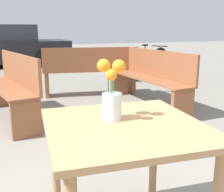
{
  "coord_description": "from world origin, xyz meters",
  "views": [
    {
      "loc": [
        -0.56,
        -1.18,
        1.16
      ],
      "look_at": [
        -0.03,
        0.08,
        0.83
      ],
      "focal_mm": 45.0,
      "sensor_mm": 36.0,
      "label": 1
    }
  ],
  "objects_px": {
    "bench_far": "(91,69)",
    "table_front": "(124,145)",
    "bench_middle": "(150,75)",
    "flower_vase": "(112,97)",
    "bench_near": "(13,85)",
    "bicycle": "(149,63)"
  },
  "relations": [
    {
      "from": "flower_vase",
      "to": "bench_middle",
      "type": "relative_size",
      "value": 0.17
    },
    {
      "from": "flower_vase",
      "to": "bench_near",
      "type": "relative_size",
      "value": 0.19
    },
    {
      "from": "bench_middle",
      "to": "bench_far",
      "type": "height_order",
      "value": "same"
    },
    {
      "from": "flower_vase",
      "to": "bicycle",
      "type": "distance_m",
      "value": 5.46
    },
    {
      "from": "bench_far",
      "to": "bench_middle",
      "type": "bearing_deg",
      "value": -58.56
    },
    {
      "from": "bicycle",
      "to": "flower_vase",
      "type": "bearing_deg",
      "value": -121.9
    },
    {
      "from": "bench_far",
      "to": "bicycle",
      "type": "xyz_separation_m",
      "value": [
        1.88,
        1.25,
        -0.1
      ]
    },
    {
      "from": "table_front",
      "to": "bench_middle",
      "type": "relative_size",
      "value": 0.46
    },
    {
      "from": "table_front",
      "to": "bench_middle",
      "type": "xyz_separation_m",
      "value": [
        1.58,
        2.47,
        -0.12
      ]
    },
    {
      "from": "bench_far",
      "to": "bicycle",
      "type": "bearing_deg",
      "value": 33.58
    },
    {
      "from": "bench_middle",
      "to": "bench_far",
      "type": "distance_m",
      "value": 1.17
    },
    {
      "from": "flower_vase",
      "to": "bench_middle",
      "type": "distance_m",
      "value": 2.89
    },
    {
      "from": "bench_near",
      "to": "bench_middle",
      "type": "height_order",
      "value": "same"
    },
    {
      "from": "bench_near",
      "to": "bicycle",
      "type": "relative_size",
      "value": 1.06
    },
    {
      "from": "bench_middle",
      "to": "bench_near",
      "type": "bearing_deg",
      "value": 177.15
    },
    {
      "from": "bench_near",
      "to": "bicycle",
      "type": "xyz_separation_m",
      "value": [
        3.23,
        2.15,
        -0.1
      ]
    },
    {
      "from": "bench_middle",
      "to": "bicycle",
      "type": "xyz_separation_m",
      "value": [
        1.27,
        2.24,
        -0.11
      ]
    },
    {
      "from": "bench_far",
      "to": "table_front",
      "type": "bearing_deg",
      "value": -105.61
    },
    {
      "from": "bench_middle",
      "to": "bicycle",
      "type": "bearing_deg",
      "value": 60.53
    },
    {
      "from": "flower_vase",
      "to": "bench_near",
      "type": "distance_m",
      "value": 2.53
    },
    {
      "from": "bench_near",
      "to": "bench_far",
      "type": "bearing_deg",
      "value": 33.72
    },
    {
      "from": "table_front",
      "to": "bench_near",
      "type": "relative_size",
      "value": 0.52
    }
  ]
}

